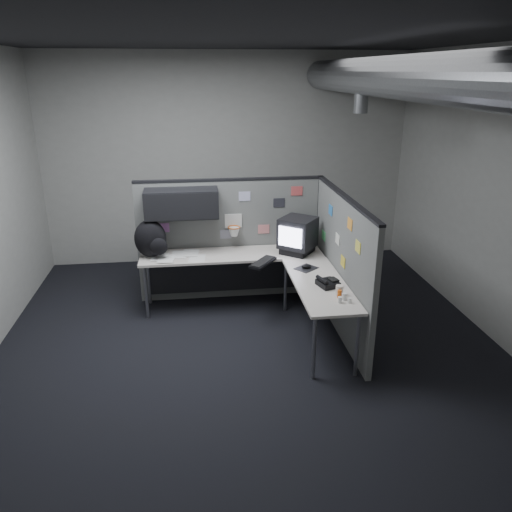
{
  "coord_description": "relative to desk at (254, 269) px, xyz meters",
  "views": [
    {
      "loc": [
        -0.55,
        -4.95,
        2.91
      ],
      "look_at": [
        0.13,
        0.35,
        0.92
      ],
      "focal_mm": 35.0,
      "sensor_mm": 36.0,
      "label": 1
    }
  ],
  "objects": [
    {
      "name": "mouse",
      "position": [
        0.58,
        -0.34,
        0.14
      ],
      "size": [
        0.31,
        0.3,
        0.05
      ],
      "rotation": [
        0.0,
        0.0,
        -0.11
      ],
      "color": "black",
      "rests_on": "desk"
    },
    {
      "name": "room",
      "position": [
        0.41,
        -0.7,
        1.48
      ],
      "size": [
        5.62,
        5.62,
        3.22
      ],
      "color": "black",
      "rests_on": "ground"
    },
    {
      "name": "desk",
      "position": [
        0.0,
        0.0,
        0.0
      ],
      "size": [
        2.31,
        2.11,
        0.73
      ],
      "color": "beige",
      "rests_on": "ground"
    },
    {
      "name": "cup",
      "position": [
        0.75,
        -1.11,
        0.17
      ],
      "size": [
        0.09,
        0.09,
        0.11
      ],
      "primitive_type": "cylinder",
      "rotation": [
        0.0,
        0.0,
        0.22
      ],
      "color": "silver",
      "rests_on": "desk"
    },
    {
      "name": "bottles",
      "position": [
        0.75,
        -1.23,
        0.15
      ],
      "size": [
        0.14,
        0.17,
        0.09
      ],
      "rotation": [
        0.0,
        0.0,
        0.04
      ],
      "color": "silver",
      "rests_on": "desk"
    },
    {
      "name": "phone",
      "position": [
        0.69,
        -0.86,
        0.15
      ],
      "size": [
        0.25,
        0.26,
        0.1
      ],
      "rotation": [
        0.0,
        0.0,
        0.12
      ],
      "color": "black",
      "rests_on": "desk"
    },
    {
      "name": "backpack",
      "position": [
        -1.24,
        0.28,
        0.35
      ],
      "size": [
        0.47,
        0.42,
        0.48
      ],
      "rotation": [
        0.0,
        0.0,
        0.36
      ],
      "color": "black",
      "rests_on": "desk"
    },
    {
      "name": "papers",
      "position": [
        -0.97,
        0.27,
        0.13
      ],
      "size": [
        0.77,
        0.51,
        0.02
      ],
      "rotation": [
        0.0,
        0.0,
        -0.1
      ],
      "color": "white",
      "rests_on": "desk"
    },
    {
      "name": "keyboard",
      "position": [
        0.1,
        -0.12,
        0.14
      ],
      "size": [
        0.38,
        0.44,
        0.04
      ],
      "rotation": [
        0.0,
        0.0,
        0.15
      ],
      "color": "black",
      "rests_on": "desk"
    },
    {
      "name": "partition_back",
      "position": [
        -0.4,
        0.53,
        0.38
      ],
      "size": [
        2.44,
        0.42,
        1.63
      ],
      "color": "slate",
      "rests_on": "ground"
    },
    {
      "name": "monitor",
      "position": [
        0.59,
        0.22,
        0.35
      ],
      "size": [
        0.56,
        0.56,
        0.46
      ],
      "rotation": [
        0.0,
        0.0,
        0.12
      ],
      "color": "black",
      "rests_on": "desk"
    },
    {
      "name": "partition_right",
      "position": [
        0.95,
        -0.49,
        0.21
      ],
      "size": [
        0.07,
        2.23,
        1.63
      ],
      "color": "slate",
      "rests_on": "ground"
    }
  ]
}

